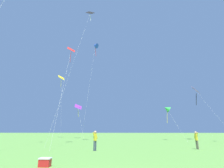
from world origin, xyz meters
TOP-DOWN VIEW (x-y plane):
  - kite_purple_streamer at (-10.81, 39.22)m, footprint 4.74×9.56m
  - kite_black_large at (-5.29, 22.26)m, footprint 3.74×8.91m
  - kite_red_high at (-7.04, 17.98)m, footprint 1.74×8.15m
  - kite_blue_delta at (-7.06, 41.46)m, footprint 2.40×11.56m
  - kite_pink_low at (17.83, 32.24)m, footprint 3.10×9.38m
  - kite_green_small at (10.74, 31.34)m, footprint 1.72×9.84m
  - kite_yellow_diamond at (-16.64, 40.31)m, footprint 3.91×5.89m
  - person_near_tree at (8.46, 13.01)m, footprint 0.30×0.55m
  - person_foreground_watcher at (-1.75, 11.11)m, footprint 0.48×0.47m
  - picnic_cooler at (-3.22, 3.76)m, footprint 0.60×0.40m

SIDE VIEW (x-z plane):
  - picnic_cooler at x=-3.22m, z-range 0.00..0.44m
  - person_near_tree at x=8.46m, z-range 0.18..1.93m
  - person_foreground_watcher at x=-1.75m, z-range 0.18..1.99m
  - kite_green_small at x=10.74m, z-range 2.81..10.17m
  - kite_purple_streamer at x=-10.81m, z-range 3.17..12.21m
  - kite_pink_low at x=17.83m, z-range 4.18..15.94m
  - kite_red_high at x=-7.04m, z-range 6.03..20.93m
  - kite_yellow_diamond at x=-16.64m, z-range 7.39..25.18m
  - kite_black_large at x=-5.29m, z-range 10.66..36.23m
  - kite_blue_delta at x=-7.06m, z-range 13.40..42.31m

